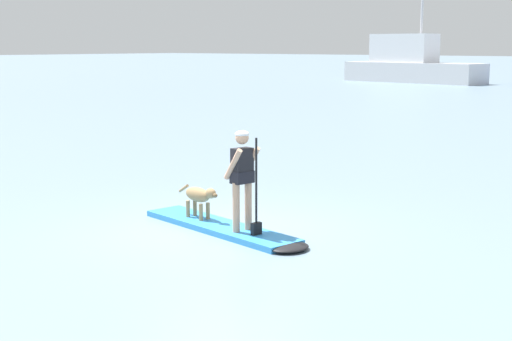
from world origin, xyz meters
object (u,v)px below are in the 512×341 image
object	(u,v)px
paddleboard	(228,229)
moored_boat_far_starboard	(410,64)
dog	(199,196)
person_paddler	(243,173)

from	to	relation	value
paddleboard	moored_boat_far_starboard	bearing A→B (deg)	113.76
dog	moored_boat_far_starboard	world-z (taller)	moored_boat_far_starboard
paddleboard	dog	bearing A→B (deg)	169.78
paddleboard	dog	xyz separation A→B (m)	(-0.79, 0.14, 0.45)
person_paddler	dog	world-z (taller)	person_paddler
person_paddler	dog	bearing A→B (deg)	169.78
person_paddler	moored_boat_far_starboard	xyz separation A→B (m)	(-21.77, 48.67, 0.44)
paddleboard	moored_boat_far_starboard	xyz separation A→B (m)	(-21.39, 48.60, 1.46)
paddleboard	person_paddler	world-z (taller)	person_paddler
paddleboard	person_paddler	xyz separation A→B (m)	(0.38, -0.07, 1.01)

